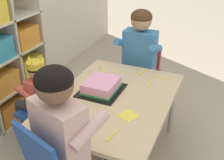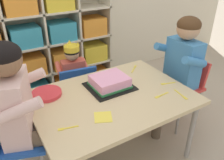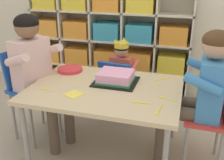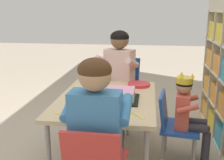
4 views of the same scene
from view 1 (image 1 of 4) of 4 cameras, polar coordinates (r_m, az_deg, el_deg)
name	(u,v)px [view 1 (image 1 of 4)]	position (r m, az deg, el deg)	size (l,w,h in m)	color
ground	(113,156)	(2.40, 0.26, -15.26)	(16.00, 16.00, 0.00)	tan
activity_table	(113,102)	(2.07, 0.29, -4.55)	(1.13, 0.82, 0.57)	#D1B789
classroom_chair_blue	(47,108)	(2.38, -13.04, -5.63)	(0.40, 0.38, 0.61)	#1E4CA8
child_with_crown	(35,91)	(2.38, -15.32, -2.12)	(0.32, 0.32, 0.79)	#D15647
adult_helper_seated	(69,130)	(1.57, -8.70, -10.10)	(0.48, 0.46, 1.09)	beige
classroom_chair_guest_side	(140,71)	(2.79, 5.79, 1.93)	(0.32, 0.38, 0.66)	red
guest_at_table_side	(138,54)	(2.61, 5.22, 5.36)	(0.44, 0.41, 1.04)	#3D7FBC
birthday_cake_on_tray	(101,87)	(2.11, -2.20, -1.33)	(0.34, 0.30, 0.09)	black
paper_plate_stack	(53,117)	(1.86, -11.98, -7.44)	(0.22, 0.22, 0.03)	#DB333D
paper_napkin_square	(128,116)	(1.86, 3.36, -7.25)	(0.11, 0.11, 0.00)	#F4DB4C
fork_scattered_mid_table	(112,136)	(1.68, -0.03, -11.35)	(0.12, 0.04, 0.00)	yellow
fork_at_table_front_edge	(149,83)	(2.25, 7.54, -0.68)	(0.13, 0.02, 0.00)	yellow
fork_by_napkin	(142,73)	(2.41, 6.16, 1.49)	(0.12, 0.05, 0.00)	yellow
fork_near_child_seat	(101,69)	(2.47, -2.16, 2.31)	(0.12, 0.11, 0.00)	yellow
fork_beside_plate_stack	(162,78)	(2.35, 10.14, 0.42)	(0.03, 0.15, 0.00)	yellow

